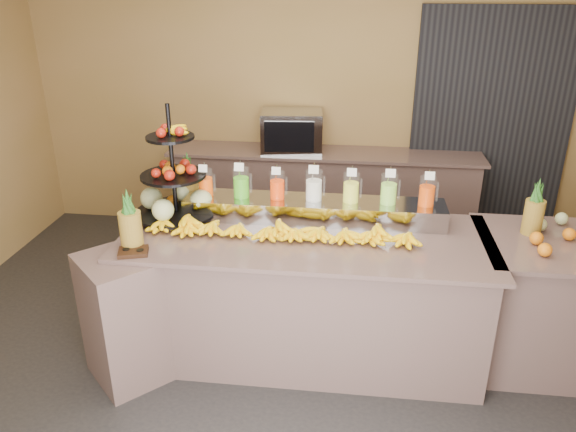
% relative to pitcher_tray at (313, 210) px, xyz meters
% --- Properties ---
extents(ground, '(6.00, 6.00, 0.00)m').
position_rel_pitcher_tray_xyz_m(ground, '(-0.03, -0.58, -1.01)').
color(ground, black).
rests_on(ground, ground).
extents(room_envelope, '(6.04, 5.02, 2.82)m').
position_rel_pitcher_tray_xyz_m(room_envelope, '(0.16, 0.21, 0.87)').
color(room_envelope, olive).
rests_on(room_envelope, ground).
extents(buffet_counter, '(2.75, 1.25, 0.93)m').
position_rel_pitcher_tray_xyz_m(buffet_counter, '(-0.14, -0.32, -0.54)').
color(buffet_counter, gray).
rests_on(buffet_counter, ground).
extents(right_counter, '(1.08, 0.88, 0.93)m').
position_rel_pitcher_tray_xyz_m(right_counter, '(1.67, -0.18, -0.54)').
color(right_counter, gray).
rests_on(right_counter, ground).
extents(back_ledge, '(3.10, 0.55, 0.93)m').
position_rel_pitcher_tray_xyz_m(back_ledge, '(-0.03, 1.67, -0.54)').
color(back_ledge, gray).
rests_on(back_ledge, ground).
extents(pitcher_tray, '(1.85, 0.30, 0.15)m').
position_rel_pitcher_tray_xyz_m(pitcher_tray, '(0.00, 0.00, 0.00)').
color(pitcher_tray, gray).
rests_on(pitcher_tray, buffet_counter).
extents(juice_pitcher_orange_a, '(0.11, 0.11, 0.26)m').
position_rel_pitcher_tray_xyz_m(juice_pitcher_orange_a, '(-0.78, -0.00, 0.16)').
color(juice_pitcher_orange_a, silver).
rests_on(juice_pitcher_orange_a, pitcher_tray).
extents(juice_pitcher_green, '(0.12, 0.12, 0.28)m').
position_rel_pitcher_tray_xyz_m(juice_pitcher_green, '(-0.52, -0.00, 0.17)').
color(juice_pitcher_green, silver).
rests_on(juice_pitcher_green, pitcher_tray).
extents(juice_pitcher_orange_b, '(0.11, 0.11, 0.26)m').
position_rel_pitcher_tray_xyz_m(juice_pitcher_orange_b, '(-0.26, -0.00, 0.16)').
color(juice_pitcher_orange_b, silver).
rests_on(juice_pitcher_orange_b, pitcher_tray).
extents(juice_pitcher_milk, '(0.12, 0.12, 0.29)m').
position_rel_pitcher_tray_xyz_m(juice_pitcher_milk, '(-0.00, -0.00, 0.17)').
color(juice_pitcher_milk, silver).
rests_on(juice_pitcher_milk, pitcher_tray).
extents(juice_pitcher_lemon, '(0.11, 0.12, 0.27)m').
position_rel_pitcher_tray_xyz_m(juice_pitcher_lemon, '(0.26, -0.00, 0.17)').
color(juice_pitcher_lemon, silver).
rests_on(juice_pitcher_lemon, pitcher_tray).
extents(juice_pitcher_lime, '(0.12, 0.12, 0.28)m').
position_rel_pitcher_tray_xyz_m(juice_pitcher_lime, '(0.52, -0.00, 0.17)').
color(juice_pitcher_lime, silver).
rests_on(juice_pitcher_lime, pitcher_tray).
extents(juice_pitcher_orange_c, '(0.11, 0.12, 0.27)m').
position_rel_pitcher_tray_xyz_m(juice_pitcher_orange_c, '(0.78, -0.00, 0.17)').
color(juice_pitcher_orange_c, silver).
rests_on(juice_pitcher_orange_c, pitcher_tray).
extents(banana_heap, '(1.87, 0.17, 0.16)m').
position_rel_pitcher_tray_xyz_m(banana_heap, '(-0.20, -0.29, -0.02)').
color(banana_heap, yellow).
rests_on(banana_heap, buffet_counter).
extents(fruit_stand, '(0.59, 0.59, 0.83)m').
position_rel_pitcher_tray_xyz_m(fruit_stand, '(-0.95, -0.09, 0.14)').
color(fruit_stand, black).
rests_on(fruit_stand, buffet_counter).
extents(condiment_caddy, '(0.21, 0.18, 0.03)m').
position_rel_pitcher_tray_xyz_m(condiment_caddy, '(-1.09, -0.67, -0.06)').
color(condiment_caddy, black).
rests_on(condiment_caddy, buffet_counter).
extents(pineapple_left_a, '(0.14, 0.14, 0.40)m').
position_rel_pitcher_tray_xyz_m(pineapple_left_a, '(-1.12, -0.58, 0.08)').
color(pineapple_left_a, brown).
rests_on(pineapple_left_a, buffet_counter).
extents(pineapple_left_b, '(0.15, 0.15, 0.43)m').
position_rel_pitcher_tray_xyz_m(pineapple_left_b, '(-0.95, 0.13, 0.09)').
color(pineapple_left_b, brown).
rests_on(pineapple_left_b, buffet_counter).
extents(right_fruit_pile, '(0.46, 0.44, 0.24)m').
position_rel_pitcher_tray_xyz_m(right_fruit_pile, '(1.63, -0.21, 0.00)').
color(right_fruit_pile, brown).
rests_on(right_fruit_pile, right_counter).
extents(oven_warmer, '(0.63, 0.47, 0.39)m').
position_rel_pitcher_tray_xyz_m(oven_warmer, '(-0.35, 1.67, 0.12)').
color(oven_warmer, gray).
rests_on(oven_warmer, back_ledge).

